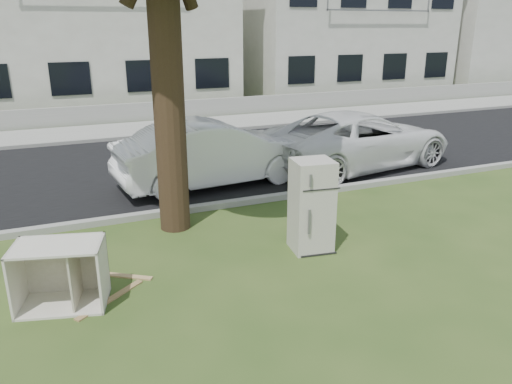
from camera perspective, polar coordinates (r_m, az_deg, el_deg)
name	(u,v)px	position (r m, az deg, el deg)	size (l,w,h in m)	color
ground	(230,265)	(7.75, -3.02, -8.32)	(120.00, 120.00, 0.00)	#314C1B
road	(151,167)	(13.20, -11.90, 2.82)	(120.00, 7.00, 0.01)	black
kerb_near	(187,212)	(9.90, -7.84, -2.32)	(120.00, 0.18, 0.12)	gray
kerb_far	(129,139)	(16.61, -14.33, 5.84)	(120.00, 0.18, 0.12)	gray
sidewalk	(122,131)	(18.01, -15.06, 6.77)	(120.00, 2.80, 0.01)	gray
low_wall	(115,114)	(19.52, -15.84, 8.61)	(120.00, 0.15, 0.70)	gray
townhouse_center	(92,19)	(24.13, -18.20, 18.26)	(11.22, 8.16, 7.44)	silver
townhouse_right	(330,26)	(27.95, 8.48, 18.26)	(10.20, 8.16, 6.84)	silver
fridge	(312,206)	(8.03, 6.37, -1.57)	(0.62, 0.58, 1.51)	beige
cabinet	(61,275)	(7.00, -21.43, -8.83)	(1.11, 0.69, 0.87)	silver
plank_a	(111,299)	(7.10, -16.29, -11.69)	(1.16, 0.10, 0.02)	#9C7B4B
plank_b	(121,276)	(7.67, -15.20, -9.20)	(0.97, 0.10, 0.02)	tan
plank_c	(52,277)	(7.94, -22.30, -9.03)	(0.79, 0.09, 0.02)	#A07D58
car_center	(215,153)	(11.38, -4.73, 4.48)	(1.57, 4.50, 1.48)	white
car_right	(359,139)	(13.08, 11.64, 5.92)	(2.38, 5.16, 1.43)	white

